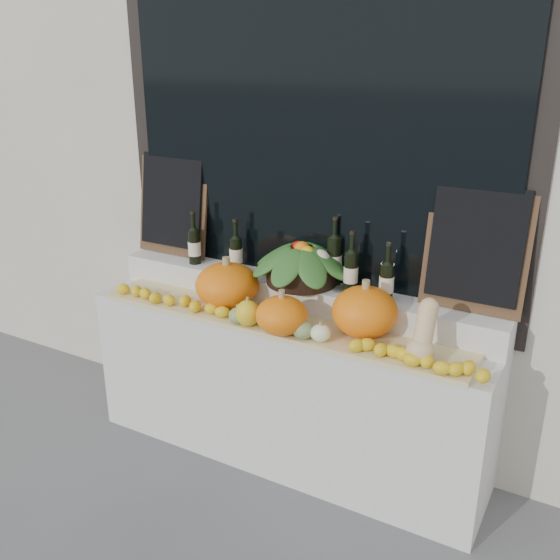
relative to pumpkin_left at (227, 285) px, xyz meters
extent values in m
cube|color=beige|center=(0.34, 0.80, 1.22)|extent=(7.00, 0.90, 4.50)
cube|color=black|center=(0.34, 0.35, 0.87)|extent=(2.40, 0.04, 2.10)
cube|color=black|center=(0.34, 0.32, 0.87)|extent=(2.20, 0.02, 2.00)
cube|color=silver|center=(0.34, 0.07, -0.59)|extent=(2.30, 0.55, 0.88)
cube|color=silver|center=(0.34, 0.22, -0.07)|extent=(2.30, 0.25, 0.16)
cube|color=tan|center=(0.34, -0.05, -0.13)|extent=(2.10, 0.32, 0.02)
ellipsoid|color=orange|center=(0.00, 0.00, 0.00)|extent=(0.47, 0.47, 0.24)
ellipsoid|color=orange|center=(0.81, 0.01, 0.01)|extent=(0.38, 0.38, 0.25)
ellipsoid|color=orange|center=(0.44, -0.17, -0.03)|extent=(0.32, 0.32, 0.19)
ellipsoid|color=#E0BA84|center=(1.14, -0.12, -0.06)|extent=(0.13, 0.13, 0.12)
cylinder|color=#E0BA84|center=(1.14, -0.07, 0.05)|extent=(0.09, 0.14, 0.18)
sphere|color=#E0BA84|center=(1.14, -0.03, 0.12)|extent=(0.09, 0.09, 0.09)
ellipsoid|color=#2E5C1B|center=(0.56, -0.17, -0.08)|extent=(0.11, 0.11, 0.09)
cylinder|color=#968252|center=(0.56, -0.17, -0.02)|extent=(0.02, 0.02, 0.02)
ellipsoid|color=#2E5C1B|center=(0.18, -0.17, -0.08)|extent=(0.10, 0.10, 0.09)
cylinder|color=#968252|center=(0.18, -0.17, -0.02)|extent=(0.02, 0.02, 0.02)
ellipsoid|color=#FBF8C9|center=(0.37, -0.17, -0.09)|extent=(0.09, 0.09, 0.07)
cylinder|color=#968252|center=(0.37, -0.17, -0.04)|extent=(0.02, 0.02, 0.02)
ellipsoid|color=gold|center=(0.24, -0.17, -0.05)|extent=(0.13, 0.13, 0.14)
cylinder|color=#968252|center=(0.24, -0.17, 0.03)|extent=(0.02, 0.02, 0.02)
ellipsoid|color=#FBF8C9|center=(0.65, -0.15, -0.08)|extent=(0.10, 0.10, 0.09)
cylinder|color=#968252|center=(0.65, -0.15, -0.02)|extent=(0.02, 0.02, 0.02)
cylinder|color=black|center=(0.36, 0.21, 0.07)|extent=(0.39, 0.39, 0.12)
cylinder|color=black|center=(-0.35, 0.18, 0.12)|extent=(0.07, 0.07, 0.21)
cylinder|color=black|center=(-0.35, 0.18, 0.27)|extent=(0.03, 0.03, 0.10)
cylinder|color=beige|center=(-0.35, 0.18, 0.11)|extent=(0.08, 0.08, 0.08)
cylinder|color=black|center=(-0.35, 0.18, 0.33)|extent=(0.03, 0.03, 0.02)
cylinder|color=black|center=(-0.08, 0.21, 0.11)|extent=(0.07, 0.07, 0.19)
cylinder|color=black|center=(-0.08, 0.21, 0.25)|extent=(0.03, 0.03, 0.10)
cylinder|color=beige|center=(-0.08, 0.21, 0.10)|extent=(0.08, 0.08, 0.08)
cylinder|color=black|center=(-0.08, 0.21, 0.31)|extent=(0.03, 0.03, 0.02)
cylinder|color=black|center=(0.52, 0.28, 0.14)|extent=(0.08, 0.08, 0.26)
cylinder|color=black|center=(0.52, 0.28, 0.33)|extent=(0.03, 0.03, 0.10)
cylinder|color=beige|center=(0.52, 0.28, 0.13)|extent=(0.08, 0.08, 0.08)
cylinder|color=black|center=(0.52, 0.28, 0.38)|extent=(0.03, 0.03, 0.02)
cylinder|color=black|center=(0.65, 0.20, 0.12)|extent=(0.07, 0.07, 0.22)
cylinder|color=black|center=(0.65, 0.20, 0.29)|extent=(0.03, 0.03, 0.10)
cylinder|color=beige|center=(0.65, 0.20, 0.11)|extent=(0.08, 0.08, 0.08)
cylinder|color=black|center=(0.65, 0.20, 0.34)|extent=(0.03, 0.03, 0.02)
cylinder|color=black|center=(0.85, 0.19, 0.11)|extent=(0.07, 0.07, 0.20)
cylinder|color=black|center=(0.85, 0.19, 0.26)|extent=(0.03, 0.03, 0.10)
cylinder|color=beige|center=(0.85, 0.19, 0.10)|extent=(0.08, 0.08, 0.08)
cylinder|color=black|center=(0.85, 0.19, 0.31)|extent=(0.03, 0.03, 0.02)
cube|color=#4C331E|center=(-0.58, 0.29, 0.32)|extent=(0.50, 0.11, 0.62)
cube|color=black|center=(-0.58, 0.28, 0.35)|extent=(0.44, 0.10, 0.56)
cube|color=#4C331E|center=(1.26, 0.29, 0.32)|extent=(0.50, 0.11, 0.62)
cube|color=black|center=(1.26, 0.28, 0.35)|extent=(0.44, 0.10, 0.56)
camera|label=1|loc=(1.83, -2.67, 1.24)|focal=40.00mm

